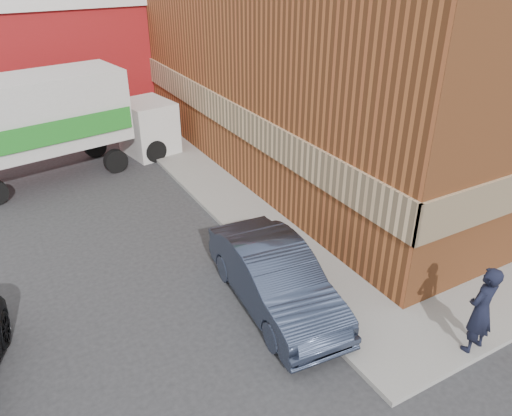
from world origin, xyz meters
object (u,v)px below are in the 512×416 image
brick_building (385,22)px  man (481,310)px  sedan (275,278)px  box_truck (61,118)px

brick_building → man: brick_building is taller
man → sedan: size_ratio=0.43×
brick_building → man: size_ratio=9.46×
sedan → box_truck: box_truck is taller
brick_building → man: bearing=-122.2°
man → box_truck: 14.17m
brick_building → box_truck: 12.37m
sedan → box_truck: 10.30m
sedan → man: bearing=-46.1°
man → box_truck: size_ratio=0.26×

